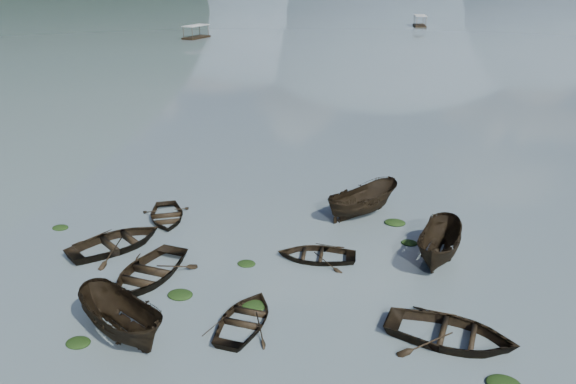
% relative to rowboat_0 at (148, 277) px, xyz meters
% --- Properties ---
extents(ground_plane, '(2400.00, 2400.00, 0.00)m').
position_rel_rowboat_0_xyz_m(ground_plane, '(4.92, -5.14, 0.00)').
color(ground_plane, slate).
extents(rowboat_0, '(4.01, 5.21, 1.00)m').
position_rel_rowboat_0_xyz_m(rowboat_0, '(0.00, 0.00, 0.00)').
color(rowboat_0, black).
rests_on(rowboat_0, ground).
extents(rowboat_1, '(5.62, 5.95, 1.00)m').
position_rel_rowboat_0_xyz_m(rowboat_1, '(-2.91, 2.29, 0.00)').
color(rowboat_1, black).
rests_on(rowboat_1, ground).
extents(rowboat_2, '(5.24, 4.15, 1.92)m').
position_rel_rowboat_0_xyz_m(rowboat_2, '(1.09, -4.20, 0.00)').
color(rowboat_2, black).
rests_on(rowboat_2, ground).
extents(rowboat_3, '(3.04, 4.05, 0.80)m').
position_rel_rowboat_0_xyz_m(rowboat_3, '(5.43, -2.33, 0.00)').
color(rowboat_3, black).
rests_on(rowboat_3, ground).
extents(rowboat_4, '(5.41, 4.22, 1.02)m').
position_rel_rowboat_0_xyz_m(rowboat_4, '(13.35, -1.52, 0.00)').
color(rowboat_4, black).
rests_on(rowboat_4, ground).
extents(rowboat_5, '(2.71, 5.25, 1.93)m').
position_rel_rowboat_0_xyz_m(rowboat_5, '(12.96, 4.94, 0.00)').
color(rowboat_5, black).
rests_on(rowboat_5, ground).
extents(rowboat_6, '(4.25, 4.73, 0.81)m').
position_rel_rowboat_0_xyz_m(rowboat_6, '(-1.93, 6.06, 0.00)').
color(rowboat_6, black).
rests_on(rowboat_6, ground).
extents(rowboat_7, '(4.10, 3.13, 0.79)m').
position_rel_rowboat_0_xyz_m(rowboat_7, '(7.14, 3.62, 0.00)').
color(rowboat_7, black).
rests_on(rowboat_7, ground).
extents(rowboat_8, '(4.66, 5.09, 1.94)m').
position_rel_rowboat_0_xyz_m(rowboat_8, '(8.69, 9.37, 0.00)').
color(rowboat_8, black).
rests_on(rowboat_8, ground).
extents(weed_clump_0, '(0.97, 0.79, 0.21)m').
position_rel_rowboat_0_xyz_m(weed_clump_0, '(-0.34, -5.08, 0.00)').
color(weed_clump_0, black).
rests_on(weed_clump_0, ground).
extents(weed_clump_1, '(1.12, 0.90, 0.25)m').
position_rel_rowboat_0_xyz_m(weed_clump_1, '(2.06, -1.10, 0.00)').
color(weed_clump_1, black).
rests_on(weed_clump_1, ground).
extents(weed_clump_2, '(1.06, 0.85, 0.23)m').
position_rel_rowboat_0_xyz_m(weed_clump_2, '(5.41, -1.13, 0.00)').
color(weed_clump_2, black).
rests_on(weed_clump_2, ground).
extents(weed_clump_3, '(0.84, 0.71, 0.19)m').
position_rel_rowboat_0_xyz_m(weed_clump_3, '(11.49, 6.30, 0.00)').
color(weed_clump_3, black).
rests_on(weed_clump_3, ground).
extents(weed_clump_5, '(0.90, 0.72, 0.19)m').
position_rel_rowboat_0_xyz_m(weed_clump_5, '(-7.05, 3.59, 0.00)').
color(weed_clump_5, black).
rests_on(weed_clump_5, ground).
extents(weed_clump_6, '(0.89, 0.74, 0.19)m').
position_rel_rowboat_0_xyz_m(weed_clump_6, '(4.01, 2.23, 0.00)').
color(weed_clump_6, black).
rests_on(weed_clump_6, ground).
extents(weed_clump_7, '(1.17, 0.93, 0.25)m').
position_rel_rowboat_0_xyz_m(weed_clump_7, '(10.62, 8.52, 0.00)').
color(weed_clump_7, black).
rests_on(weed_clump_7, ground).
extents(pontoon_left, '(3.86, 6.53, 2.34)m').
position_rel_rowboat_0_xyz_m(pontoon_left, '(-32.27, 83.97, 0.00)').
color(pontoon_left, black).
rests_on(pontoon_left, ground).
extents(pontoon_centre, '(3.33, 6.40, 2.35)m').
position_rel_rowboat_0_xyz_m(pontoon_centre, '(9.06, 117.27, 0.00)').
color(pontoon_centre, black).
rests_on(pontoon_centre, ground).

